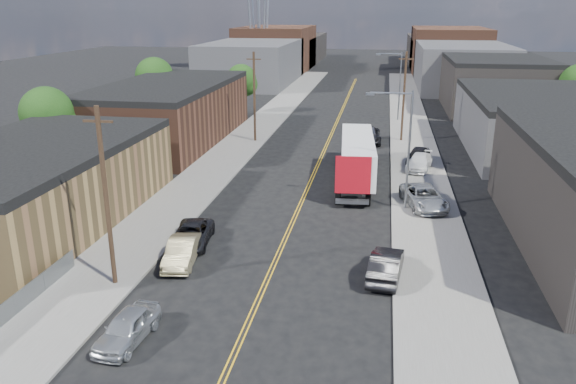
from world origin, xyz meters
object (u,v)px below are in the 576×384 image
(car_right_lot_b, at_px, (419,162))
(car_ahead_truck, at_px, (368,136))
(car_left_a, at_px, (127,328))
(car_right_lot_c, at_px, (418,155))
(car_left_b, at_px, (182,252))
(car_left_c, at_px, (192,235))
(car_right_lot_a, at_px, (424,197))
(car_right_oncoming, at_px, (386,265))
(semi_truck, at_px, (358,154))

(car_right_lot_b, relative_size, car_ahead_truck, 0.82)
(car_left_a, height_order, car_right_lot_c, car_right_lot_c)
(car_left_a, xyz_separation_m, car_left_b, (-0.38, 8.33, 0.04))
(car_left_c, xyz_separation_m, car_right_lot_a, (15.21, 9.48, 0.25))
(car_right_oncoming, bearing_deg, car_ahead_truck, -79.95)
(car_right_oncoming, distance_m, car_ahead_truck, 33.36)
(car_left_b, distance_m, car_right_lot_c, 29.25)
(semi_truck, height_order, car_right_oncoming, semi_truck)
(car_right_lot_a, height_order, car_right_lot_b, car_right_lot_a)
(car_left_c, distance_m, car_right_lot_b, 25.24)
(semi_truck, relative_size, car_right_lot_c, 3.55)
(car_right_lot_c, bearing_deg, car_left_c, -111.07)
(car_ahead_truck, bearing_deg, car_left_c, -111.53)
(semi_truck, xyz_separation_m, car_left_a, (-9.10, -27.39, -1.62))
(car_left_c, relative_size, car_right_lot_a, 0.88)
(car_right_lot_a, relative_size, car_ahead_truck, 0.96)
(car_ahead_truck, bearing_deg, car_right_lot_b, -67.38)
(car_right_oncoming, xyz_separation_m, car_ahead_truck, (-2.10, 33.29, 0.03))
(semi_truck, bearing_deg, car_right_lot_b, 29.48)
(semi_truck, distance_m, car_right_oncoming, 19.19)
(car_ahead_truck, bearing_deg, car_left_b, -109.55)
(car_left_a, relative_size, car_right_lot_a, 0.74)
(semi_truck, relative_size, car_right_lot_b, 3.28)
(car_right_oncoming, height_order, car_ahead_truck, car_ahead_truck)
(car_right_lot_b, bearing_deg, car_left_a, -103.44)
(car_right_lot_c, bearing_deg, car_left_b, -107.45)
(car_right_lot_a, bearing_deg, car_left_a, -139.70)
(semi_truck, relative_size, car_left_a, 3.77)
(car_left_c, xyz_separation_m, car_right_oncoming, (12.40, -2.65, 0.11))
(car_right_lot_c, bearing_deg, car_left_a, -100.18)
(car_left_a, xyz_separation_m, car_right_lot_b, (14.67, 31.09, 0.14))
(car_left_b, xyz_separation_m, car_right_oncoming, (12.06, 0.11, 0.04))
(semi_truck, bearing_deg, car_right_lot_a, -55.78)
(car_right_lot_c, bearing_deg, car_right_lot_b, -76.85)
(semi_truck, relative_size, car_left_b, 3.46)
(car_left_a, distance_m, car_right_lot_b, 34.38)
(car_left_c, bearing_deg, semi_truck, 52.27)
(car_right_lot_b, height_order, car_right_lot_c, car_right_lot_c)
(car_right_lot_b, bearing_deg, car_right_lot_a, -79.18)
(car_right_lot_b, height_order, car_ahead_truck, car_ahead_truck)
(semi_truck, relative_size, car_right_lot_a, 2.80)
(car_right_lot_c, xyz_separation_m, car_ahead_truck, (-5.11, 8.33, -0.09))
(car_right_lot_b, xyz_separation_m, car_ahead_truck, (-5.09, 10.64, -0.03))
(semi_truck, xyz_separation_m, car_ahead_truck, (0.48, 14.34, -1.52))
(car_left_b, xyz_separation_m, car_right_lot_a, (14.87, 12.24, 0.18))
(car_right_oncoming, bearing_deg, car_right_lot_b, -91.08)
(semi_truck, height_order, car_left_c, semi_truck)
(semi_truck, height_order, car_right_lot_b, semi_truck)
(car_left_a, xyz_separation_m, car_right_lot_a, (14.49, 20.57, 0.22))
(car_left_b, relative_size, car_left_c, 0.92)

